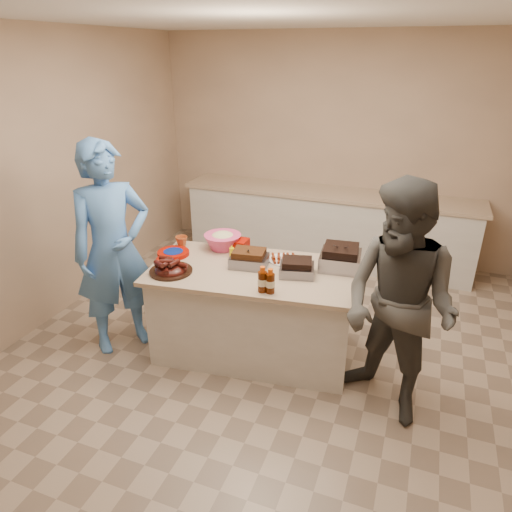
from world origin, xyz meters
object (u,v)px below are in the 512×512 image
at_px(guest_blue, 126,341).
at_px(coleslaw_bowl, 223,248).
at_px(rib_platter, 171,272).
at_px(bbq_bottle_b, 270,292).
at_px(roasting_pan, 340,268).
at_px(bbq_bottle_a, 262,291).
at_px(island, 254,350).
at_px(mustard_bottle, 232,257).
at_px(guest_gray, 384,407).
at_px(plastic_cup, 182,247).

bearing_deg(guest_blue, coleslaw_bowl, -14.99).
xyz_separation_m(coleslaw_bowl, guest_blue, (-0.74, -0.60, -0.81)).
xyz_separation_m(rib_platter, bbq_bottle_b, (0.87, -0.04, 0.00)).
xyz_separation_m(roasting_pan, bbq_bottle_a, (-0.46, -0.61, 0.00)).
relative_size(island, rib_platter, 4.87).
distance_m(bbq_bottle_b, guest_blue, 1.64).
relative_size(mustard_bottle, guest_gray, 0.07).
bearing_deg(guest_blue, roasting_pan, -36.25).
bearing_deg(guest_gray, guest_blue, -148.35).
distance_m(island, rib_platter, 1.06).
relative_size(rib_platter, bbq_bottle_b, 1.80).
distance_m(coleslaw_bowl, mustard_bottle, 0.21).
height_order(island, roasting_pan, roasting_pan).
height_order(coleslaw_bowl, mustard_bottle, coleslaw_bowl).
bearing_deg(roasting_pan, island, -162.23).
distance_m(island, coleslaw_bowl, 0.97).
relative_size(rib_platter, coleslaw_bowl, 1.04).
relative_size(island, bbq_bottle_b, 8.77).
xyz_separation_m(island, coleslaw_bowl, (-0.42, 0.31, 0.81)).
xyz_separation_m(bbq_bottle_a, mustard_bottle, (-0.46, 0.49, 0.00)).
bearing_deg(bbq_bottle_a, mustard_bottle, 133.49).
height_order(coleslaw_bowl, bbq_bottle_b, coleslaw_bowl).
distance_m(bbq_bottle_a, guest_blue, 1.58).
height_order(rib_platter, bbq_bottle_a, bbq_bottle_a).
xyz_separation_m(bbq_bottle_a, guest_blue, (-1.36, 0.04, -0.81)).
xyz_separation_m(island, mustard_bottle, (-0.27, 0.16, 0.81)).
height_order(rib_platter, mustard_bottle, rib_platter).
bearing_deg(island, guest_blue, -173.17).
bearing_deg(roasting_pan, mustard_bottle, -177.81).
bearing_deg(island, coleslaw_bowl, 136.68).
distance_m(coleslaw_bowl, guest_gray, 1.90).
relative_size(bbq_bottle_b, plastic_cup, 1.77).
bearing_deg(guest_gray, island, -162.79).
bearing_deg(guest_blue, bbq_bottle_a, -55.40).
bearing_deg(island, bbq_bottle_b, -59.18).
relative_size(plastic_cup, guest_blue, 0.06).
relative_size(bbq_bottle_b, guest_gray, 0.11).
bearing_deg(coleslaw_bowl, bbq_bottle_a, -45.93).
distance_m(roasting_pan, bbq_bottle_a, 0.77).
xyz_separation_m(island, roasting_pan, (0.66, 0.29, 0.81)).
bearing_deg(plastic_cup, bbq_bottle_a, -28.52).
bearing_deg(mustard_bottle, guest_blue, -153.36).
height_order(bbq_bottle_b, mustard_bottle, bbq_bottle_b).
height_order(plastic_cup, guest_gray, plastic_cup).
relative_size(bbq_bottle_a, guest_gray, 0.12).
xyz_separation_m(roasting_pan, guest_gray, (0.52, -0.60, -0.81)).
bearing_deg(bbq_bottle_b, mustard_bottle, 137.19).
relative_size(rib_platter, guest_gray, 0.20).
xyz_separation_m(island, bbq_bottle_a, (0.19, -0.33, 0.81)).
height_order(coleslaw_bowl, plastic_cup, coleslaw_bowl).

